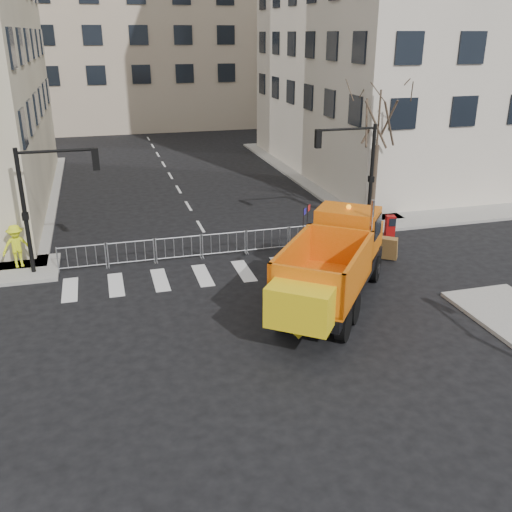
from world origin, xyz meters
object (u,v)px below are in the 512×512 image
object	(u,v)px
cop_c	(339,238)
newspaper_box	(390,226)
cop_a	(357,231)
worker	(17,246)
plow_truck	(332,263)
cop_b	(354,233)

from	to	relation	value
cop_c	newspaper_box	bearing A→B (deg)	141.91
cop_a	worker	size ratio (longest dim) A/B	0.96
newspaper_box	cop_c	bearing A→B (deg)	-140.70
plow_truck	worker	distance (m)	13.53
plow_truck	worker	world-z (taller)	plow_truck
cop_c	cop_a	bearing A→B (deg)	152.61
plow_truck	cop_c	bearing A→B (deg)	11.12
cop_b	newspaper_box	xyz separation A→B (m)	(2.34, 0.84, -0.15)
cop_c	worker	world-z (taller)	worker
cop_a	cop_c	xyz separation A→B (m)	(-1.37, -1.03, 0.09)
cop_c	worker	size ratio (longest dim) A/B	1.06
cop_c	cop_b	bearing A→B (deg)	152.79
cop_a	plow_truck	bearing A→B (deg)	36.05
cop_b	worker	world-z (taller)	worker
worker	plow_truck	bearing A→B (deg)	-46.23
cop_a	cop_b	world-z (taller)	cop_a
cop_a	newspaper_box	xyz separation A→B (m)	(2.11, 0.68, -0.21)
worker	cop_a	bearing A→B (deg)	-21.54
newspaper_box	plow_truck	bearing A→B (deg)	-119.92
worker	newspaper_box	size ratio (longest dim) A/B	1.71
worker	newspaper_box	distance (m)	17.29
plow_truck	cop_a	bearing A→B (deg)	4.17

